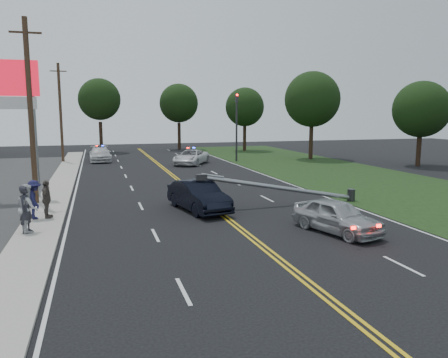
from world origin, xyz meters
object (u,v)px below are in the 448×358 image
object	(u,v)px
waiting_sedan	(337,216)
bystander_d	(47,199)
emergency_b	(100,154)
crashed_sedan	(198,196)
pylon_sign	(10,96)
traffic_signal	(237,121)
bystander_a	(26,209)
bystander_b	(28,208)
utility_pole_mid	(31,112)
fallen_streetlight	(289,189)
emergency_a	(191,157)
bystander_c	(34,200)
utility_pole_far	(61,113)

from	to	relation	value
waiting_sedan	bystander_d	xyz separation A→B (m)	(-11.98, 5.75, 0.31)
emergency_b	crashed_sedan	bearing A→B (deg)	-81.33
crashed_sedan	bystander_d	world-z (taller)	bystander_d
pylon_sign	traffic_signal	size ratio (longest dim) A/B	1.13
crashed_sedan	bystander_a	distance (m)	8.26
bystander_b	pylon_sign	bearing A→B (deg)	-4.66
bystander_d	utility_pole_mid	bearing A→B (deg)	23.29
fallen_streetlight	bystander_a	bearing A→B (deg)	-169.36
bystander_a	bystander_b	size ratio (longest dim) A/B	0.99
bystander_a	utility_pole_mid	bearing A→B (deg)	27.81
emergency_a	bystander_d	size ratio (longest dim) A/B	2.89
waiting_sedan	bystander_d	distance (m)	13.30
waiting_sedan	emergency_a	xyz separation A→B (m)	(-0.64, 26.29, 0.01)
bystander_b	utility_pole_mid	bearing A→B (deg)	-12.50
fallen_streetlight	bystander_c	xyz separation A→B (m)	(-12.96, 0.02, 0.12)
utility_pole_mid	utility_pole_far	size ratio (longest dim) A/B	1.00
utility_pole_far	emergency_b	xyz separation A→B (m)	(3.70, 0.04, -4.32)
pylon_sign	fallen_streetlight	size ratio (longest dim) A/B	0.85
bystander_a	bystander_c	xyz separation A→B (m)	(0.01, 2.46, -0.07)
pylon_sign	bystander_b	world-z (taller)	pylon_sign
utility_pole_mid	utility_pole_far	world-z (taller)	same
bystander_a	bystander_d	bearing A→B (deg)	11.73
pylon_sign	crashed_sedan	distance (m)	12.43
traffic_signal	emergency_b	xyz separation A→B (m)	(-13.80, 4.05, -3.44)
fallen_streetlight	waiting_sedan	world-z (taller)	fallen_streetlight
traffic_signal	waiting_sedan	bearing A→B (deg)	-99.34
bystander_c	bystander_d	distance (m)	0.53
pylon_sign	bystander_d	world-z (taller)	pylon_sign
bystander_d	emergency_a	bearing A→B (deg)	-19.23
emergency_a	pylon_sign	bearing A→B (deg)	-102.04
traffic_signal	bystander_c	bearing A→B (deg)	-127.85
pylon_sign	fallen_streetlight	xyz separation A→B (m)	(14.69, -6.00, -5.08)
utility_pole_far	traffic_signal	bearing A→B (deg)	-12.89
traffic_signal	waiting_sedan	world-z (taller)	traffic_signal
fallen_streetlight	utility_pole_far	bearing A→B (deg)	117.24
crashed_sedan	bystander_d	xyz separation A→B (m)	(-7.33, -0.01, 0.24)
traffic_signal	bystander_c	xyz separation A→B (m)	(-17.07, -21.97, -3.17)
fallen_streetlight	bystander_b	bearing A→B (deg)	-169.98
fallen_streetlight	bystander_a	xyz separation A→B (m)	(-12.97, -2.44, 0.19)
traffic_signal	fallen_streetlight	world-z (taller)	traffic_signal
waiting_sedan	emergency_a	size ratio (longest dim) A/B	0.80
utility_pole_mid	bystander_a	size ratio (longest dim) A/B	5.06
utility_pole_far	bystander_d	world-z (taller)	utility_pole_far
bystander_a	bystander_d	xyz separation A→B (m)	(0.54, 2.47, -0.09)
waiting_sedan	bystander_a	xyz separation A→B (m)	(-12.53, 3.28, 0.40)
utility_pole_mid	pylon_sign	bearing A→B (deg)	123.02
emergency_a	utility_pole_far	bearing A→B (deg)	-172.81
fallen_streetlight	waiting_sedan	xyz separation A→B (m)	(-0.44, -5.72, -0.21)
emergency_b	bystander_a	size ratio (longest dim) A/B	2.68
fallen_streetlight	utility_pole_far	xyz separation A→B (m)	(-13.39, 26.00, 4.17)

